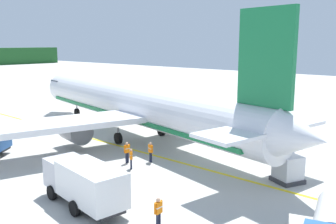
{
  "coord_description": "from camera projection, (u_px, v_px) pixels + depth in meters",
  "views": [
    {
      "loc": [
        5.03,
        -10.05,
        9.61
      ],
      "look_at": [
        32.79,
        14.57,
        2.78
      ],
      "focal_mm": 40.27,
      "sensor_mm": 36.0,
      "label": 1
    }
  ],
  "objects": [
    {
      "name": "apron_guide_line",
      "position": [
        144.0,
        153.0,
        33.4
      ],
      "size": [
        0.3,
        60.0,
        0.01
      ],
      "primitive_type": "cube",
      "color": "yellow",
      "rests_on": "ground"
    },
    {
      "name": "airliner_foreground",
      "position": [
        135.0,
        105.0,
        38.04
      ],
      "size": [
        34.48,
        41.51,
        11.9
      ],
      "color": "white",
      "rests_on": "ground"
    },
    {
      "name": "crew_loader_left",
      "position": [
        127.0,
        151.0,
        30.43
      ],
      "size": [
        0.63,
        0.24,
        1.73
      ],
      "color": "#191E33",
      "rests_on": "ground"
    },
    {
      "name": "crew_supervisor",
      "position": [
        151.0,
        150.0,
        30.63
      ],
      "size": [
        0.36,
        0.6,
        1.67
      ],
      "color": "#191E33",
      "rests_on": "ground"
    },
    {
      "name": "cargo_container_mid",
      "position": [
        227.0,
        131.0,
        37.56
      ],
      "size": [
        1.94,
        1.94,
        2.05
      ],
      "color": "#333338",
      "rests_on": "ground"
    },
    {
      "name": "crew_marshaller",
      "position": [
        158.0,
        210.0,
        19.63
      ],
      "size": [
        0.63,
        0.25,
        1.71
      ],
      "color": "#191E33",
      "rests_on": "ground"
    },
    {
      "name": "crew_loader_right",
      "position": [
        131.0,
        157.0,
        28.98
      ],
      "size": [
        0.47,
        0.5,
        1.62
      ],
      "color": "#191E33",
      "rests_on": "ground"
    },
    {
      "name": "service_truck_baggage",
      "position": [
        84.0,
        182.0,
        22.31
      ],
      "size": [
        3.06,
        6.83,
        2.65
      ],
      "color": "silver",
      "rests_on": "ground"
    },
    {
      "name": "cargo_container_near",
      "position": [
        288.0,
        169.0,
        26.25
      ],
      "size": [
        2.37,
        2.37,
        2.04
      ],
      "color": "#333338",
      "rests_on": "ground"
    }
  ]
}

